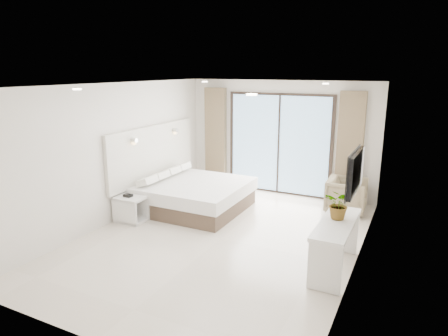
{
  "coord_description": "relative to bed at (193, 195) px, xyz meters",
  "views": [
    {
      "loc": [
        3.0,
        -5.89,
        2.96
      ],
      "look_at": [
        -0.14,
        0.4,
        1.2
      ],
      "focal_mm": 32.0,
      "sensor_mm": 36.0,
      "label": 1
    }
  ],
  "objects": [
    {
      "name": "room_shell",
      "position": [
        1.04,
        -0.28,
        1.27
      ],
      "size": [
        4.62,
        6.22,
        2.72
      ],
      "color": "silver",
      "rests_on": "ground"
    },
    {
      "name": "bed",
      "position": [
        0.0,
        0.0,
        0.0
      ],
      "size": [
        2.13,
        2.03,
        0.73
      ],
      "color": "brown",
      "rests_on": "ground"
    },
    {
      "name": "plant",
      "position": [
        3.28,
        -1.26,
        0.64
      ],
      "size": [
        0.55,
        0.57,
        0.36
      ],
      "primitive_type": "imported",
      "rotation": [
        0.0,
        0.0,
        -0.36
      ],
      "color": "#33662D",
      "rests_on": "console_desk"
    },
    {
      "name": "console_desk",
      "position": [
        3.28,
        -1.39,
        0.25
      ],
      "size": [
        0.47,
        1.52,
        0.77
      ],
      "color": "white",
      "rests_on": "ground"
    },
    {
      "name": "nightstand",
      "position": [
        -0.72,
        -1.19,
        -0.05
      ],
      "size": [
        0.57,
        0.47,
        0.51
      ],
      "rotation": [
        0.0,
        0.0,
        0.01
      ],
      "color": "white",
      "rests_on": "ground"
    },
    {
      "name": "ground",
      "position": [
        1.24,
        -1.14,
        -0.31
      ],
      "size": [
        6.2,
        6.2,
        0.0
      ],
      "primitive_type": "plane",
      "color": "beige",
      "rests_on": "ground"
    },
    {
      "name": "phone",
      "position": [
        -0.76,
        -1.22,
        0.23
      ],
      "size": [
        0.17,
        0.13,
        0.05
      ],
      "primitive_type": "cube",
      "rotation": [
        0.0,
        0.0,
        -0.07
      ],
      "color": "black",
      "rests_on": "nightstand"
    },
    {
      "name": "armchair",
      "position": [
        2.99,
        1.26,
        0.09
      ],
      "size": [
        0.75,
        0.8,
        0.8
      ],
      "primitive_type": "imported",
      "rotation": [
        0.0,
        0.0,
        1.6
      ],
      "color": "#817555",
      "rests_on": "ground"
    }
  ]
}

